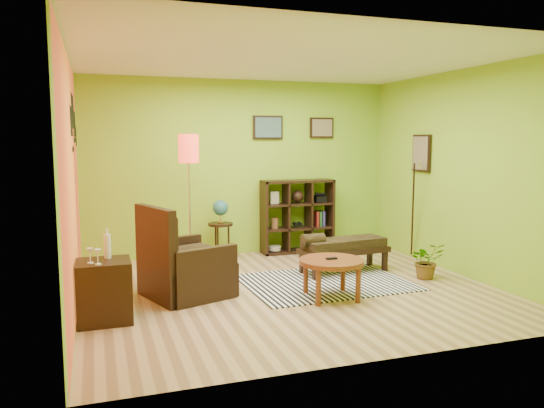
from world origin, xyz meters
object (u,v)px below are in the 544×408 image
object	(u,v)px
armchair	(182,269)
bench	(342,246)
side_cabinet	(104,291)
coffee_table	(331,265)
cube_shelf	(298,216)
globe_table	(220,215)
floor_lamp	(189,161)
potted_plant	(426,264)

from	to	relation	value
armchair	bench	xyz separation A→B (m)	(2.29, 0.40, 0.04)
armchair	side_cabinet	size ratio (longest dim) A/B	1.21
coffee_table	side_cabinet	world-z (taller)	side_cabinet
side_cabinet	bench	distance (m)	3.35
side_cabinet	cube_shelf	size ratio (longest dim) A/B	0.79
bench	coffee_table	bearing A→B (deg)	-121.74
cube_shelf	globe_table	bearing A→B (deg)	-174.50
cube_shelf	side_cabinet	bearing A→B (deg)	-141.04
floor_lamp	cube_shelf	xyz separation A→B (m)	(1.92, 0.77, -0.96)
armchair	cube_shelf	world-z (taller)	cube_shelf
globe_table	bench	bearing A→B (deg)	-43.84
side_cabinet	coffee_table	bearing A→B (deg)	-0.24
coffee_table	armchair	bearing A→B (deg)	158.51
bench	potted_plant	distance (m)	1.15
armchair	bench	world-z (taller)	armchair
armchair	floor_lamp	distance (m)	1.68
armchair	bench	distance (m)	2.32
floor_lamp	bench	size ratio (longest dim) A/B	1.46
armchair	cube_shelf	bearing A→B (deg)	40.38
cube_shelf	potted_plant	size ratio (longest dim) A/B	2.44
side_cabinet	potted_plant	world-z (taller)	side_cabinet
side_cabinet	potted_plant	bearing A→B (deg)	5.53
floor_lamp	bench	distance (m)	2.43
armchair	potted_plant	xyz separation A→B (m)	(3.23, -0.24, -0.14)
bench	globe_table	bearing A→B (deg)	136.16
cube_shelf	bench	size ratio (longest dim) A/B	0.91
side_cabinet	bench	bearing A→B (deg)	17.94
side_cabinet	floor_lamp	world-z (taller)	floor_lamp
coffee_table	bench	bearing A→B (deg)	58.26
floor_lamp	globe_table	xyz separation A→B (m)	(0.58, 0.64, -0.86)
cube_shelf	potted_plant	bearing A→B (deg)	-64.27
coffee_table	armchair	world-z (taller)	armchair
floor_lamp	bench	world-z (taller)	floor_lamp
globe_table	bench	world-z (taller)	globe_table
floor_lamp	bench	bearing A→B (deg)	-19.71
armchair	side_cabinet	world-z (taller)	armchair
armchair	globe_table	xyz separation A→B (m)	(0.87, 1.75, 0.37)
floor_lamp	cube_shelf	distance (m)	2.29
armchair	cube_shelf	size ratio (longest dim) A/B	0.95
coffee_table	potted_plant	bearing A→B (deg)	14.45
armchair	potted_plant	world-z (taller)	armchair
coffee_table	cube_shelf	xyz separation A→B (m)	(0.57, 2.53, 0.20)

